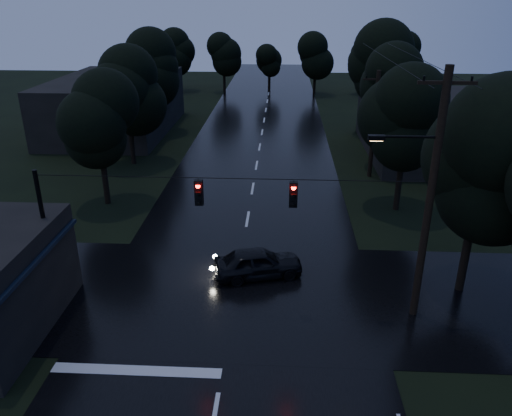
{
  "coord_description": "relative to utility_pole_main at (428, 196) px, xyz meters",
  "views": [
    {
      "loc": [
        1.93,
        -6.56,
        12.17
      ],
      "look_at": [
        0.79,
        14.67,
        3.03
      ],
      "focal_mm": 35.0,
      "sensor_mm": 36.0,
      "label": 1
    }
  ],
  "objects": [
    {
      "name": "tree_right_a",
      "position": [
        1.59,
        11.0,
        0.36
      ],
      "size": [
        4.2,
        4.2,
        8.85
      ],
      "color": "black",
      "rests_on": "ground"
    },
    {
      "name": "tree_left_a",
      "position": [
        -16.41,
        11.0,
        -0.02
      ],
      "size": [
        3.92,
        3.92,
        8.26
      ],
      "color": "black",
      "rests_on": "ground"
    },
    {
      "name": "tree_left_c",
      "position": [
        -17.61,
        29.0,
        0.74
      ],
      "size": [
        4.48,
        4.48,
        9.44
      ],
      "color": "black",
      "rests_on": "ground"
    },
    {
      "name": "main_road",
      "position": [
        -7.41,
        19.0,
        -5.26
      ],
      "size": [
        12.0,
        120.0,
        0.02
      ],
      "primitive_type": "cube",
      "color": "black",
      "rests_on": "ground"
    },
    {
      "name": "span_signals",
      "position": [
        -6.85,
        -0.01,
        -0.01
      ],
      "size": [
        15.0,
        0.37,
        1.12
      ],
      "color": "black",
      "rests_on": "ground"
    },
    {
      "name": "car",
      "position": [
        -6.47,
        2.66,
        -4.56
      ],
      "size": [
        4.4,
        2.66,
        1.4
      ],
      "primitive_type": "imported",
      "rotation": [
        0.0,
        0.0,
        1.83
      ],
      "color": "black",
      "rests_on": "ground"
    },
    {
      "name": "tree_right_b",
      "position": [
        2.19,
        19.0,
        0.74
      ],
      "size": [
        4.48,
        4.48,
        9.44
      ],
      "color": "black",
      "rests_on": "ground"
    },
    {
      "name": "cross_street",
      "position": [
        -7.41,
        1.0,
        -5.26
      ],
      "size": [
        60.0,
        9.0,
        0.02
      ],
      "primitive_type": "cube",
      "color": "black",
      "rests_on": "ground"
    },
    {
      "name": "building_far_left",
      "position": [
        -21.41,
        29.0,
        -2.76
      ],
      "size": [
        10.0,
        16.0,
        5.0
      ],
      "primitive_type": "cube",
      "color": "black",
      "rests_on": "ground"
    },
    {
      "name": "building_far_right",
      "position": [
        6.59,
        23.0,
        -3.06
      ],
      "size": [
        10.0,
        14.0,
        4.4
      ],
      "primitive_type": "cube",
      "color": "black",
      "rests_on": "ground"
    },
    {
      "name": "utility_pole_far",
      "position": [
        0.89,
        17.0,
        -1.38
      ],
      "size": [
        2.0,
        0.3,
        7.5
      ],
      "color": "black",
      "rests_on": "ground"
    },
    {
      "name": "tree_left_b",
      "position": [
        -17.01,
        19.0,
        0.36
      ],
      "size": [
        4.2,
        4.2,
        8.85
      ],
      "color": "black",
      "rests_on": "ground"
    },
    {
      "name": "tree_corner_near",
      "position": [
        2.59,
        2.0,
        0.74
      ],
      "size": [
        4.48,
        4.48,
        9.44
      ],
      "color": "black",
      "rests_on": "ground"
    },
    {
      "name": "tree_right_c",
      "position": [
        2.79,
        29.0,
        1.11
      ],
      "size": [
        4.76,
        4.76,
        10.03
      ],
      "color": "black",
      "rests_on": "ground"
    },
    {
      "name": "utility_pole_main",
      "position": [
        0.0,
        0.0,
        0.0
      ],
      "size": [
        3.5,
        0.3,
        10.0
      ],
      "color": "black",
      "rests_on": "ground"
    },
    {
      "name": "anchor_pole_left",
      "position": [
        -14.91,
        0.0,
        -2.26
      ],
      "size": [
        0.18,
        0.18,
        6.0
      ],
      "primitive_type": "cylinder",
      "color": "black",
      "rests_on": "ground"
    }
  ]
}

